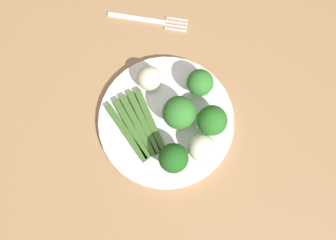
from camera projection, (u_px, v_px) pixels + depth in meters
The scene contains 11 objects.
ground_plane at pixel (173, 166), 1.47m from camera, with size 6.00×6.00×0.02m, color tan.
dining_table at pixel (178, 136), 0.81m from camera, with size 1.31×0.96×0.77m.
plate at pixel (168, 121), 0.70m from camera, with size 0.26×0.26×0.01m, color white.
asparagus_bundle at pixel (140, 126), 0.68m from camera, with size 0.14×0.12×0.01m.
broccoli_left at pixel (214, 121), 0.65m from camera, with size 0.05×0.05×0.07m.
broccoli_near_center at pixel (177, 159), 0.64m from camera, with size 0.05×0.05×0.06m.
broccoli_back_right at pixel (202, 83), 0.67m from camera, with size 0.05×0.05×0.06m.
broccoli_back at pixel (183, 113), 0.65m from camera, with size 0.06×0.06×0.07m.
cauliflower_near_fork at pixel (151, 78), 0.69m from camera, with size 0.05×0.05×0.05m, color beige.
cauliflower_front at pixel (203, 148), 0.66m from camera, with size 0.05×0.05×0.05m, color silver.
fork at pixel (151, 21), 0.75m from camera, with size 0.03×0.17×0.00m.
Camera 1 is at (0.15, -0.00, 1.46)m, focal length 39.50 mm.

